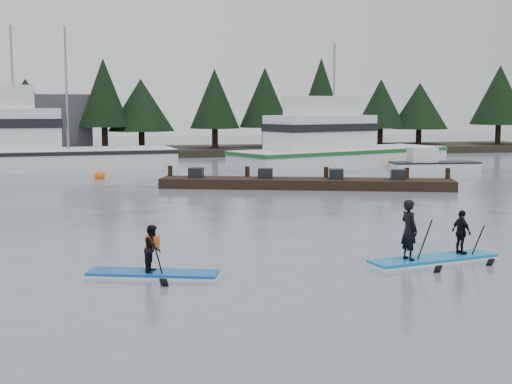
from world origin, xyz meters
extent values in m
plane|color=slate|center=(0.00, 0.00, 0.00)|extent=(160.00, 160.00, 0.00)
cube|color=#2D281E|center=(0.00, 42.00, 0.30)|extent=(70.00, 8.00, 0.60)
cube|color=white|center=(-9.03, 29.40, 0.12)|extent=(18.25, 6.18, 2.39)
cylinder|color=gray|center=(-9.93, 29.34, 5.17)|extent=(0.14, 0.14, 7.71)
cube|color=white|center=(11.11, 27.37, 0.11)|extent=(16.19, 9.71, 2.23)
cube|color=white|center=(9.36, 26.70, 2.34)|extent=(7.71, 5.50, 2.23)
cylinder|color=gray|center=(10.38, 27.09, 4.68)|extent=(0.14, 0.14, 6.91)
cube|color=white|center=(15.34, 22.37, 0.31)|extent=(5.51, 2.15, 0.63)
cube|color=black|center=(4.90, 15.78, 0.24)|extent=(14.25, 6.60, 0.48)
sphere|color=orange|center=(13.94, 25.61, 0.00)|extent=(0.55, 0.55, 0.55)
sphere|color=orange|center=(-4.92, 23.08, 0.00)|extent=(0.59, 0.59, 0.59)
cube|color=#124FA9|center=(-4.20, -0.91, 0.06)|extent=(3.20, 1.77, 0.12)
imported|color=black|center=(-4.20, -0.91, 0.68)|extent=(0.59, 0.66, 1.13)
cube|color=#FF5515|center=(-4.20, -0.91, 0.81)|extent=(0.35, 0.29, 0.32)
cylinder|color=black|center=(-4.04, -1.20, 0.21)|extent=(0.43, 0.77, 1.45)
cube|color=#1472BD|center=(3.07, -1.03, 0.06)|extent=(3.70, 1.52, 0.13)
imported|color=black|center=(2.28, -1.18, 0.90)|extent=(0.47, 0.63, 1.56)
cylinder|color=black|center=(2.57, -1.35, 0.46)|extent=(0.08, 0.94, 1.60)
imported|color=black|center=(3.95, -0.86, 0.72)|extent=(0.41, 0.73, 1.18)
cylinder|color=black|center=(4.24, -1.03, 0.25)|extent=(0.08, 0.87, 1.47)
camera|label=1|loc=(-5.73, -17.68, 4.03)|focal=50.00mm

